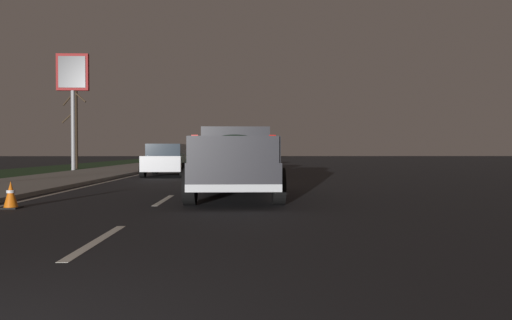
{
  "coord_description": "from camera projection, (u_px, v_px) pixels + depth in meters",
  "views": [
    {
      "loc": [
        -2.18,
        -2.0,
        1.23
      ],
      "look_at": [
        11.19,
        -2.32,
        0.95
      ],
      "focal_mm": 32.09,
      "sensor_mm": 36.0,
      "label": 1
    }
  ],
  "objects": [
    {
      "name": "sedan_blue",
      "position": [
        199.0,
        156.0,
        37.31
      ],
      "size": [
        4.44,
        2.08,
        1.54
      ],
      "color": "navy",
      "rests_on": "ground"
    },
    {
      "name": "traffic_cone_near",
      "position": [
        11.0,
        195.0,
        9.67
      ],
      "size": [
        0.36,
        0.36,
        0.58
      ],
      "color": "black",
      "rests_on": "ground"
    },
    {
      "name": "grass_verge",
      "position": [
        44.0,
        170.0,
        28.89
      ],
      "size": [
        108.0,
        6.0,
        0.01
      ],
      "primitive_type": "cube",
      "color": "#1E3819",
      "rests_on": "ground"
    },
    {
      "name": "pickup_truck",
      "position": [
        236.0,
        160.0,
        12.13
      ],
      "size": [
        5.43,
        2.3,
        1.87
      ],
      "color": "#232328",
      "rests_on": "ground"
    },
    {
      "name": "sedan_tan",
      "position": [
        237.0,
        159.0,
        22.61
      ],
      "size": [
        4.42,
        2.05,
        1.54
      ],
      "color": "#9E845B",
      "rests_on": "ground"
    },
    {
      "name": "bare_tree_far",
      "position": [
        75.0,
        127.0,
        30.62
      ],
      "size": [
        1.26,
        1.69,
        5.29
      ],
      "color": "#423323",
      "rests_on": "ground"
    },
    {
      "name": "sedan_green",
      "position": [
        241.0,
        157.0,
        33.25
      ],
      "size": [
        4.43,
        2.07,
        1.54
      ],
      "color": "#14592D",
      "rests_on": "ground"
    },
    {
      "name": "lane_markings",
      "position": [
        177.0,
        169.0,
        30.54
      ],
      "size": [
        108.0,
        3.54,
        0.01
      ],
      "color": "silver",
      "rests_on": "ground"
    },
    {
      "name": "sidewalk_shoulder",
      "position": [
        124.0,
        169.0,
        29.01
      ],
      "size": [
        108.0,
        4.0,
        0.12
      ],
      "primitive_type": "cube",
      "color": "gray",
      "rests_on": "ground"
    },
    {
      "name": "ground",
      "position": [
        214.0,
        170.0,
        29.14
      ],
      "size": [
        144.0,
        144.0,
        0.0
      ],
      "primitive_type": "plane",
      "color": "black"
    },
    {
      "name": "sedan_silver",
      "position": [
        168.0,
        160.0,
        22.22
      ],
      "size": [
        4.42,
        2.06,
        1.54
      ],
      "color": "#B2B5BA",
      "rests_on": "ground"
    },
    {
      "name": "gas_price_sign",
      "position": [
        73.0,
        83.0,
        27.35
      ],
      "size": [
        0.27,
        1.9,
        7.02
      ],
      "color": "#99999E",
      "rests_on": "ground"
    }
  ]
}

